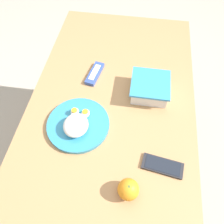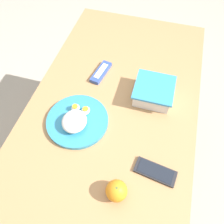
% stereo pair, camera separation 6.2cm
% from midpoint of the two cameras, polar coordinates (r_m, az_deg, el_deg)
% --- Properties ---
extents(ground_plane, '(10.00, 10.00, 0.00)m').
position_cam_midpoint_polar(ground_plane, '(1.65, -1.11, -12.83)').
color(ground_plane, '#B2A899').
extents(table, '(1.29, 0.73, 0.76)m').
position_cam_midpoint_polar(table, '(1.06, -1.69, -0.30)').
color(table, '#AD7F51').
rests_on(table, ground_plane).
extents(food_container, '(0.17, 0.17, 0.07)m').
position_cam_midpoint_polar(food_container, '(0.99, 8.00, 6.03)').
color(food_container, white).
rests_on(food_container, table).
extents(orange_fruit, '(0.07, 0.07, 0.07)m').
position_cam_midpoint_polar(orange_fruit, '(0.78, 1.86, -19.69)').
color(orange_fruit, orange).
rests_on(orange_fruit, table).
extents(rice_plate, '(0.26, 0.26, 0.07)m').
position_cam_midpoint_polar(rice_plate, '(0.91, -10.91, -3.22)').
color(rice_plate, teal).
rests_on(rice_plate, table).
extents(candy_bar, '(0.15, 0.07, 0.02)m').
position_cam_midpoint_polar(candy_bar, '(1.08, -6.20, 9.90)').
color(candy_bar, '#334C9E').
rests_on(candy_bar, table).
extents(cell_phone, '(0.08, 0.16, 0.01)m').
position_cam_midpoint_polar(cell_phone, '(0.85, 10.97, -13.75)').
color(cell_phone, '#232328').
rests_on(cell_phone, table).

